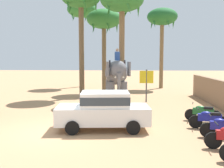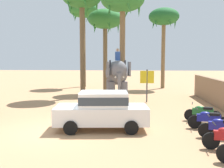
{
  "view_description": "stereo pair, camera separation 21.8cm",
  "coord_description": "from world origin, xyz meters",
  "px_view_note": "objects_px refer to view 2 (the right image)",
  "views": [
    {
      "loc": [
        3.02,
        -10.85,
        3.16
      ],
      "look_at": [
        2.11,
        5.15,
        1.6
      ],
      "focal_mm": 41.38,
      "sensor_mm": 36.0,
      "label": 1
    },
    {
      "loc": [
        3.24,
        -10.84,
        3.16
      ],
      "look_at": [
        2.11,
        5.15,
        1.6
      ],
      "focal_mm": 41.38,
      "sensor_mm": 36.0,
      "label": 2
    }
  ],
  "objects_px": {
    "elephant_with_mahout": "(117,75)",
    "palm_tree_left_of_road": "(123,3)",
    "motorcycle_far_in_row": "(203,113)",
    "palm_tree_behind_elephant": "(105,21)",
    "car_sedan_foreground": "(102,109)",
    "signboard_yellow": "(147,79)",
    "palm_tree_far_back": "(164,19)",
    "palm_tree_near_hut": "(83,13)",
    "palm_tree_leaning_seaward": "(82,0)",
    "motorcycle_fourth_in_row": "(208,119)",
    "motorcycle_mid_row": "(222,127)"
  },
  "relations": [
    {
      "from": "palm_tree_behind_elephant",
      "to": "signboard_yellow",
      "type": "height_order",
      "value": "palm_tree_behind_elephant"
    },
    {
      "from": "motorcycle_fourth_in_row",
      "to": "palm_tree_leaning_seaward",
      "type": "relative_size",
      "value": 0.2
    },
    {
      "from": "elephant_with_mahout",
      "to": "motorcycle_far_in_row",
      "type": "bearing_deg",
      "value": -49.16
    },
    {
      "from": "motorcycle_fourth_in_row",
      "to": "palm_tree_leaning_seaward",
      "type": "xyz_separation_m",
      "value": [
        -7.47,
        9.54,
        7.41
      ]
    },
    {
      "from": "motorcycle_fourth_in_row",
      "to": "signboard_yellow",
      "type": "bearing_deg",
      "value": 107.77
    },
    {
      "from": "elephant_with_mahout",
      "to": "signboard_yellow",
      "type": "relative_size",
      "value": 1.66
    },
    {
      "from": "elephant_with_mahout",
      "to": "motorcycle_mid_row",
      "type": "xyz_separation_m",
      "value": [
        4.59,
        -8.14,
        -1.53
      ]
    },
    {
      "from": "palm_tree_left_of_road",
      "to": "palm_tree_leaning_seaward",
      "type": "bearing_deg",
      "value": 150.71
    },
    {
      "from": "elephant_with_mahout",
      "to": "car_sedan_foreground",
      "type": "bearing_deg",
      "value": -92.27
    },
    {
      "from": "elephant_with_mahout",
      "to": "palm_tree_near_hut",
      "type": "distance_m",
      "value": 13.14
    },
    {
      "from": "signboard_yellow",
      "to": "palm_tree_far_back",
      "type": "bearing_deg",
      "value": 76.15
    },
    {
      "from": "palm_tree_behind_elephant",
      "to": "palm_tree_leaning_seaward",
      "type": "xyz_separation_m",
      "value": [
        -1.6,
        -2.98,
        1.25
      ]
    },
    {
      "from": "palm_tree_left_of_road",
      "to": "palm_tree_leaning_seaward",
      "type": "xyz_separation_m",
      "value": [
        -3.36,
        1.88,
        0.64
      ]
    },
    {
      "from": "car_sedan_foreground",
      "to": "signboard_yellow",
      "type": "relative_size",
      "value": 1.76
    },
    {
      "from": "motorcycle_mid_row",
      "to": "motorcycle_far_in_row",
      "type": "relative_size",
      "value": 1.02
    },
    {
      "from": "palm_tree_behind_elephant",
      "to": "palm_tree_leaning_seaward",
      "type": "distance_m",
      "value": 3.6
    },
    {
      "from": "motorcycle_mid_row",
      "to": "motorcycle_far_in_row",
      "type": "xyz_separation_m",
      "value": [
        0.02,
        2.8,
        0.0
      ]
    },
    {
      "from": "palm_tree_behind_elephant",
      "to": "signboard_yellow",
      "type": "bearing_deg",
      "value": -56.25
    },
    {
      "from": "palm_tree_behind_elephant",
      "to": "motorcycle_fourth_in_row",
      "type": "bearing_deg",
      "value": -64.88
    },
    {
      "from": "motorcycle_mid_row",
      "to": "palm_tree_behind_elephant",
      "type": "relative_size",
      "value": 0.23
    },
    {
      "from": "palm_tree_behind_elephant",
      "to": "palm_tree_left_of_road",
      "type": "bearing_deg",
      "value": -70.12
    },
    {
      "from": "palm_tree_left_of_road",
      "to": "palm_tree_far_back",
      "type": "distance_m",
      "value": 9.7
    },
    {
      "from": "palm_tree_near_hut",
      "to": "palm_tree_leaning_seaward",
      "type": "height_order",
      "value": "palm_tree_near_hut"
    },
    {
      "from": "car_sedan_foreground",
      "to": "palm_tree_left_of_road",
      "type": "distance_m",
      "value": 10.2
    },
    {
      "from": "elephant_with_mahout",
      "to": "signboard_yellow",
      "type": "xyz_separation_m",
      "value": [
        2.18,
        0.43,
        -0.3
      ]
    },
    {
      "from": "motorcycle_fourth_in_row",
      "to": "palm_tree_left_of_road",
      "type": "bearing_deg",
      "value": 118.24
    },
    {
      "from": "signboard_yellow",
      "to": "car_sedan_foreground",
      "type": "bearing_deg",
      "value": -108.14
    },
    {
      "from": "palm_tree_far_back",
      "to": "palm_tree_behind_elephant",
      "type": "bearing_deg",
      "value": -146.16
    },
    {
      "from": "motorcycle_mid_row",
      "to": "palm_tree_far_back",
      "type": "distance_m",
      "value": 19.12
    },
    {
      "from": "palm_tree_leaning_seaward",
      "to": "elephant_with_mahout",
      "type": "bearing_deg",
      "value": -43.06
    },
    {
      "from": "palm_tree_far_back",
      "to": "palm_tree_leaning_seaward",
      "type": "bearing_deg",
      "value": -137.2
    },
    {
      "from": "motorcycle_fourth_in_row",
      "to": "motorcycle_far_in_row",
      "type": "distance_m",
      "value": 1.42
    },
    {
      "from": "motorcycle_far_in_row",
      "to": "palm_tree_far_back",
      "type": "relative_size",
      "value": 0.21
    },
    {
      "from": "elephant_with_mahout",
      "to": "palm_tree_far_back",
      "type": "distance_m",
      "value": 11.95
    },
    {
      "from": "palm_tree_left_of_road",
      "to": "palm_tree_far_back",
      "type": "bearing_deg",
      "value": 64.99
    },
    {
      "from": "motorcycle_fourth_in_row",
      "to": "motorcycle_far_in_row",
      "type": "xyz_separation_m",
      "value": [
        0.13,
        1.42,
        0.0
      ]
    },
    {
      "from": "palm_tree_leaning_seaward",
      "to": "motorcycle_fourth_in_row",
      "type": "bearing_deg",
      "value": -51.95
    },
    {
      "from": "elephant_with_mahout",
      "to": "palm_tree_leaning_seaward",
      "type": "xyz_separation_m",
      "value": [
        -2.99,
        2.79,
        5.89
      ]
    },
    {
      "from": "elephant_with_mahout",
      "to": "palm_tree_behind_elephant",
      "type": "height_order",
      "value": "palm_tree_behind_elephant"
    },
    {
      "from": "car_sedan_foreground",
      "to": "palm_tree_near_hut",
      "type": "distance_m",
      "value": 19.66
    },
    {
      "from": "elephant_with_mahout",
      "to": "motorcycle_fourth_in_row",
      "type": "xyz_separation_m",
      "value": [
        4.48,
        -6.75,
        -1.53
      ]
    },
    {
      "from": "palm_tree_behind_elephant",
      "to": "palm_tree_near_hut",
      "type": "bearing_deg",
      "value": 120.73
    },
    {
      "from": "palm_tree_far_back",
      "to": "motorcycle_far_in_row",
      "type": "bearing_deg",
      "value": -89.45
    },
    {
      "from": "elephant_with_mahout",
      "to": "palm_tree_left_of_road",
      "type": "height_order",
      "value": "palm_tree_left_of_road"
    },
    {
      "from": "car_sedan_foreground",
      "to": "palm_tree_leaning_seaward",
      "type": "relative_size",
      "value": 0.47
    },
    {
      "from": "motorcycle_far_in_row",
      "to": "motorcycle_mid_row",
      "type": "bearing_deg",
      "value": -90.46
    },
    {
      "from": "motorcycle_far_in_row",
      "to": "palm_tree_behind_elephant",
      "type": "xyz_separation_m",
      "value": [
        -6.0,
        11.1,
        6.16
      ]
    },
    {
      "from": "car_sedan_foreground",
      "to": "palm_tree_near_hut",
      "type": "relative_size",
      "value": 0.44
    },
    {
      "from": "palm_tree_far_back",
      "to": "palm_tree_leaning_seaward",
      "type": "height_order",
      "value": "palm_tree_leaning_seaward"
    },
    {
      "from": "motorcycle_far_in_row",
      "to": "palm_tree_leaning_seaward",
      "type": "distance_m",
      "value": 13.37
    }
  ]
}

